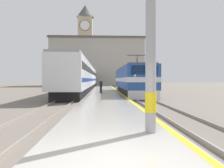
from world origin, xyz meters
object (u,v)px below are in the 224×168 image
locomotive_train (132,80)px  passenger_train (86,78)px  person_on_platform (101,86)px  clock_tower (85,42)px

locomotive_train → passenger_train: locomotive_train is taller
passenger_train → person_on_platform: 16.40m
passenger_train → clock_tower: 34.01m
person_on_platform → clock_tower: (-5.37, 47.84, 13.10)m
locomotive_train → passenger_train: size_ratio=0.31×
person_on_platform → locomotive_train: bearing=13.7°
passenger_train → clock_tower: (-2.50, 31.73, 11.99)m
locomotive_train → clock_tower: clock_tower is taller
person_on_platform → clock_tower: size_ratio=0.06×
locomotive_train → clock_tower: size_ratio=0.59×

